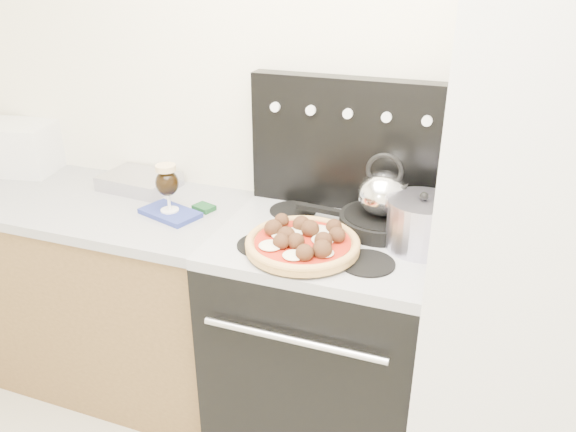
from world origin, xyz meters
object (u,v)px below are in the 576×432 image
at_px(fridge, 543,265).
at_px(base_cabinet, 92,291).
at_px(pizza_pan, 302,250).
at_px(stock_pot, 421,225).
at_px(beer_glass, 168,188).
at_px(skillet, 380,222).
at_px(oven_mitt, 170,213).
at_px(toaster_oven, 17,147).
at_px(pizza, 303,241).
at_px(tea_kettle, 383,190).
at_px(stove_body, 323,345).

bearing_deg(fridge, base_cabinet, 178.41).
distance_m(pizza_pan, stock_pot, 0.40).
distance_m(fridge, beer_glass, 1.33).
relative_size(skillet, stock_pot, 1.31).
xyz_separation_m(base_cabinet, oven_mitt, (0.48, -0.03, 0.48)).
relative_size(toaster_oven, skillet, 1.19).
bearing_deg(skillet, pizza, -129.07).
distance_m(fridge, pizza, 0.75).
relative_size(pizza_pan, stock_pot, 1.49).
distance_m(skillet, stock_pot, 0.19).
distance_m(fridge, toaster_oven, 2.26).
xyz_separation_m(toaster_oven, pizza_pan, (1.51, -0.34, -0.09)).
xyz_separation_m(fridge, oven_mitt, (-1.33, 0.02, -0.04)).
xyz_separation_m(pizza_pan, tea_kettle, (0.21, 0.26, 0.15)).
bearing_deg(base_cabinet, stock_pot, -0.20).
relative_size(base_cabinet, fridge, 0.76).
bearing_deg(oven_mitt, fridge, -0.69).
xyz_separation_m(fridge, tea_kettle, (-0.53, 0.14, 0.12)).
bearing_deg(stove_body, toaster_oven, 172.79).
bearing_deg(pizza_pan, beer_glass, 167.27).
distance_m(oven_mitt, skillet, 0.81).
bearing_deg(pizza, beer_glass, 167.27).
relative_size(stove_body, oven_mitt, 3.82).
height_order(base_cabinet, stock_pot, stock_pot).
bearing_deg(toaster_oven, skillet, -14.78).
bearing_deg(skillet, fridge, -14.71).
xyz_separation_m(toaster_oven, pizza, (1.51, -0.34, -0.05)).
bearing_deg(pizza_pan, fridge, 8.95).
xyz_separation_m(toaster_oven, skillet, (1.72, -0.08, -0.06)).
bearing_deg(pizza, pizza_pan, 0.00).
bearing_deg(pizza, stock_pot, 24.23).
bearing_deg(pizza, skillet, 50.93).
bearing_deg(fridge, toaster_oven, 174.39).
bearing_deg(oven_mitt, skillet, 8.86).
distance_m(skillet, tea_kettle, 0.12).
relative_size(oven_mitt, stock_pot, 1.02).
xyz_separation_m(pizza_pan, pizza, (0.00, 0.00, 0.03)).
height_order(stove_body, pizza_pan, pizza_pan).
relative_size(fridge, oven_mitt, 8.25).
xyz_separation_m(oven_mitt, skillet, (0.80, 0.12, 0.04)).
bearing_deg(beer_glass, pizza_pan, -12.73).
bearing_deg(stove_body, stock_pot, 3.61).
xyz_separation_m(skillet, tea_kettle, (0.00, 0.00, 0.12)).
distance_m(base_cabinet, stove_body, 1.11).
height_order(fridge, skillet, fridge).
xyz_separation_m(toaster_oven, oven_mitt, (0.92, -0.21, -0.10)).
bearing_deg(beer_glass, oven_mitt, 0.00).
bearing_deg(base_cabinet, pizza_pan, -8.91).
height_order(base_cabinet, pizza_pan, pizza_pan).
bearing_deg(fridge, skillet, 165.29).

